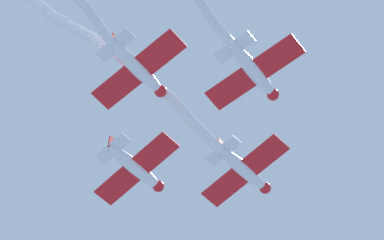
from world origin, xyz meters
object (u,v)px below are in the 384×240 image
at_px(airplane_lead, 244,170).
at_px(airplane_slot, 138,69).
at_px(airplane_right_wing, 254,71).
at_px(airplane_left_wing, 136,168).

xyz_separation_m(airplane_lead, airplane_slot, (6.19, 10.01, -0.20)).
bearing_deg(airplane_right_wing, airplane_lead, 40.94).
bearing_deg(airplane_slot, airplane_right_wing, -45.86).
distance_m(airplane_lead, airplane_slot, 11.77).
xyz_separation_m(airplane_lead, airplane_left_wing, (8.09, 1.92, -0.40)).
bearing_deg(airplane_lead, airplane_right_wing, -131.97).
height_order(airplane_lead, airplane_right_wing, airplane_right_wing).
xyz_separation_m(airplane_left_wing, airplane_right_wing, (-10.00, 6.17, 0.70)).
height_order(airplane_left_wing, airplane_right_wing, airplane_right_wing).
relative_size(airplane_left_wing, airplane_slot, 0.98).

